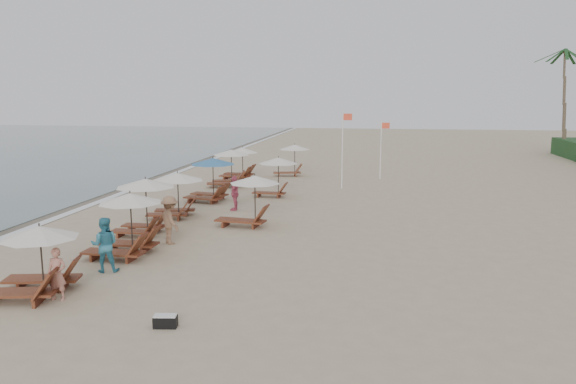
% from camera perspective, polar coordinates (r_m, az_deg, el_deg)
% --- Properties ---
extents(ground, '(160.00, 160.00, 0.00)m').
position_cam_1_polar(ground, '(18.95, -2.29, -7.55)').
color(ground, tan).
rests_on(ground, ground).
extents(wet_sand_band, '(3.20, 140.00, 0.01)m').
position_cam_1_polar(wet_sand_band, '(32.59, -20.53, -0.78)').
color(wet_sand_band, '#6B5E4C').
rests_on(wet_sand_band, ground).
extents(foam_line, '(0.50, 140.00, 0.02)m').
position_cam_1_polar(foam_line, '(31.96, -18.51, -0.85)').
color(foam_line, white).
rests_on(foam_line, ground).
extents(lounger_station_0, '(2.73, 2.43, 2.06)m').
position_cam_1_polar(lounger_station_0, '(17.55, -24.71, -6.70)').
color(lounger_station_0, brown).
rests_on(lounger_station_0, ground).
extents(lounger_station_1, '(2.72, 2.23, 2.29)m').
position_cam_1_polar(lounger_station_1, '(20.64, -16.46, -3.50)').
color(lounger_station_1, brown).
rests_on(lounger_station_1, ground).
extents(lounger_station_2, '(2.58, 2.42, 2.34)m').
position_cam_1_polar(lounger_station_2, '(23.55, -14.73, -1.23)').
color(lounger_station_2, brown).
rests_on(lounger_station_2, ground).
extents(lounger_station_3, '(2.66, 2.44, 2.12)m').
position_cam_1_polar(lounger_station_3, '(26.55, -11.60, -0.13)').
color(lounger_station_3, brown).
rests_on(lounger_station_3, ground).
extents(lounger_station_4, '(2.80, 2.43, 2.36)m').
position_cam_1_polar(lounger_station_4, '(30.37, -8.12, 1.24)').
color(lounger_station_4, brown).
rests_on(lounger_station_4, ground).
extents(lounger_station_5, '(2.70, 2.43, 2.33)m').
position_cam_1_polar(lounger_station_5, '(35.28, -6.20, 2.43)').
color(lounger_station_5, brown).
rests_on(lounger_station_5, ground).
extents(lounger_station_6, '(2.65, 2.18, 2.17)m').
position_cam_1_polar(lounger_station_6, '(38.30, -5.07, 2.83)').
color(lounger_station_6, brown).
rests_on(lounger_station_6, ground).
extents(inland_station_0, '(2.90, 2.24, 2.22)m').
position_cam_1_polar(inland_station_0, '(24.29, -4.17, -0.61)').
color(inland_station_0, brown).
rests_on(inland_station_0, ground).
extents(inland_station_1, '(2.62, 2.24, 2.22)m').
position_cam_1_polar(inland_station_1, '(31.36, -1.37, 2.08)').
color(inland_station_1, brown).
rests_on(inland_station_1, ground).
extents(inland_station_2, '(2.71, 2.24, 2.22)m').
position_cam_1_polar(inland_station_2, '(39.62, 0.36, 3.65)').
color(inland_station_2, brown).
rests_on(inland_station_2, ground).
extents(beachgoer_near, '(0.57, 0.40, 1.50)m').
position_cam_1_polar(beachgoer_near, '(16.96, -22.60, -7.78)').
color(beachgoer_near, '#B17160').
rests_on(beachgoer_near, ground).
extents(beachgoer_mid_a, '(1.04, 0.90, 1.81)m').
position_cam_1_polar(beachgoer_mid_a, '(19.04, -18.29, -5.14)').
color(beachgoer_mid_a, teal).
rests_on(beachgoer_mid_a, ground).
extents(beachgoer_mid_b, '(1.34, 1.36, 1.88)m').
position_cam_1_polar(beachgoer_mid_b, '(21.92, -11.99, -2.82)').
color(beachgoer_mid_b, '#8B6347').
rests_on(beachgoer_mid_b, ground).
extents(beachgoer_far_a, '(0.47, 1.04, 1.74)m').
position_cam_1_polar(beachgoer_far_a, '(27.79, -5.48, -0.12)').
color(beachgoer_far_a, '#C04D67').
rests_on(beachgoer_far_a, ground).
extents(duffel_bag, '(0.61, 0.37, 0.32)m').
position_cam_1_polar(duffel_bag, '(14.45, -12.46, -12.78)').
color(duffel_bag, black).
rests_on(duffel_bag, ground).
extents(flag_pole_near, '(0.60, 0.08, 4.79)m').
position_cam_1_polar(flag_pole_near, '(34.16, 5.65, 4.74)').
color(flag_pole_near, silver).
rests_on(flag_pole_near, ground).
extents(flag_pole_far, '(0.60, 0.08, 4.05)m').
position_cam_1_polar(flag_pole_far, '(38.65, 9.55, 4.67)').
color(flag_pole_far, silver).
rests_on(flag_pole_far, ground).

